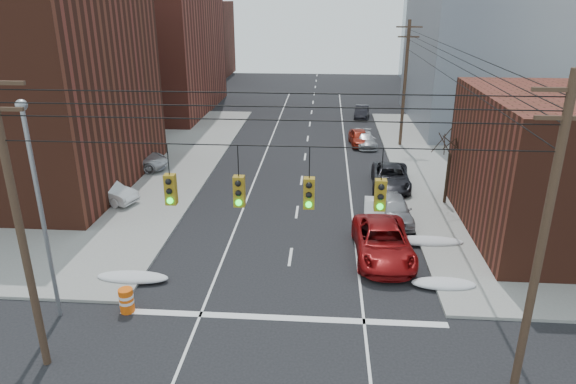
% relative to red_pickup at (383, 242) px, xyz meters
% --- Properties ---
extents(building_brick_far, '(22.00, 18.00, 12.00)m').
position_rel_red_pickup_xyz_m(building_brick_far, '(-30.81, 61.64, 5.14)').
color(building_brick_far, '#4E2317').
rests_on(building_brick_far, ground).
extents(building_office, '(22.00, 20.00, 25.00)m').
position_rel_red_pickup_xyz_m(building_office, '(17.19, 31.64, 11.64)').
color(building_office, gray).
rests_on(building_office, ground).
extents(building_glass, '(20.00, 18.00, 22.00)m').
position_rel_red_pickup_xyz_m(building_glass, '(19.19, 57.64, 10.14)').
color(building_glass, gray).
rests_on(building_glass, ground).
extents(utility_pole_left, '(2.20, 0.28, 11.00)m').
position_rel_red_pickup_xyz_m(utility_pole_left, '(-13.31, -9.36, 4.92)').
color(utility_pole_left, '#473323').
rests_on(utility_pole_left, ground).
extents(utility_pole_right, '(2.20, 0.28, 11.00)m').
position_rel_red_pickup_xyz_m(utility_pole_right, '(3.69, -9.36, 4.92)').
color(utility_pole_right, '#473323').
rests_on(utility_pole_right, ground).
extents(utility_pole_far, '(2.20, 0.28, 11.00)m').
position_rel_red_pickup_xyz_m(utility_pole_far, '(3.69, 21.64, 4.92)').
color(utility_pole_far, '#473323').
rests_on(utility_pole_far, ground).
extents(traffic_signals, '(17.00, 0.42, 2.02)m').
position_rel_red_pickup_xyz_m(traffic_signals, '(-4.71, -9.39, 6.30)').
color(traffic_signals, black).
rests_on(traffic_signals, ground).
extents(street_light, '(0.44, 0.44, 9.32)m').
position_rel_red_pickup_xyz_m(street_light, '(-14.31, -6.36, 4.68)').
color(street_light, gray).
rests_on(street_light, ground).
extents(bare_tree, '(2.09, 2.20, 4.93)m').
position_rel_red_pickup_xyz_m(bare_tree, '(4.78, 7.64, 1.46)').
color(bare_tree, black).
rests_on(bare_tree, ground).
extents(snow_nw, '(3.50, 1.08, 0.42)m').
position_rel_red_pickup_xyz_m(snow_nw, '(-12.21, -3.36, -0.65)').
color(snow_nw, silver).
rests_on(snow_nw, ground).
extents(snow_ne, '(3.00, 1.08, 0.42)m').
position_rel_red_pickup_xyz_m(snow_ne, '(2.59, -2.86, -0.65)').
color(snow_ne, silver).
rests_on(snow_ne, ground).
extents(snow_east_far, '(4.00, 1.08, 0.42)m').
position_rel_red_pickup_xyz_m(snow_east_far, '(2.59, 1.64, -0.65)').
color(snow_east_far, silver).
rests_on(snow_east_far, ground).
extents(red_pickup, '(3.05, 6.29, 1.73)m').
position_rel_red_pickup_xyz_m(red_pickup, '(0.00, 0.00, 0.00)').
color(red_pickup, maroon).
rests_on(red_pickup, ground).
extents(parked_car_a, '(2.17, 4.67, 1.55)m').
position_rel_red_pickup_xyz_m(parked_car_a, '(1.16, 4.74, -0.09)').
color(parked_car_a, '#9D9DA2').
rests_on(parked_car_a, ground).
extents(parked_car_b, '(1.59, 3.84, 1.24)m').
position_rel_red_pickup_xyz_m(parked_car_b, '(-0.01, 4.69, -0.24)').
color(parked_car_b, silver).
rests_on(parked_car_b, ground).
extents(parked_car_c, '(2.90, 5.77, 1.57)m').
position_rel_red_pickup_xyz_m(parked_car_c, '(1.59, 10.61, -0.08)').
color(parked_car_c, black).
rests_on(parked_car_c, ground).
extents(parked_car_d, '(2.00, 4.33, 1.23)m').
position_rel_red_pickup_xyz_m(parked_car_d, '(0.55, 21.36, -0.25)').
color(parked_car_d, '#ABACB0').
rests_on(parked_car_d, ground).
extents(parked_car_e, '(2.06, 4.31, 1.42)m').
position_rel_red_pickup_xyz_m(parked_car_e, '(-0.01, 21.76, -0.15)').
color(parked_car_e, maroon).
rests_on(parked_car_e, ground).
extents(parked_car_f, '(1.94, 4.26, 1.35)m').
position_rel_red_pickup_xyz_m(parked_car_f, '(0.89, 33.14, -0.19)').
color(parked_car_f, black).
rests_on(parked_car_f, ground).
extents(lot_car_a, '(4.56, 2.79, 1.42)m').
position_rel_red_pickup_xyz_m(lot_car_a, '(-17.39, 6.12, -0.00)').
color(lot_car_a, silver).
rests_on(lot_car_a, sidewalk_nw).
extents(lot_car_b, '(5.94, 3.23, 1.58)m').
position_rel_red_pickup_xyz_m(lot_car_b, '(-18.15, 12.75, 0.08)').
color(lot_car_b, '#BABABF').
rests_on(lot_car_b, sidewalk_nw).
extents(lot_car_c, '(5.06, 2.79, 1.39)m').
position_rel_red_pickup_xyz_m(lot_car_c, '(-21.15, 8.27, -0.02)').
color(lot_car_c, black).
rests_on(lot_car_c, sidewalk_nw).
extents(lot_car_d, '(3.88, 1.89, 1.28)m').
position_rel_red_pickup_xyz_m(lot_car_d, '(-24.46, 12.94, -0.07)').
color(lot_car_d, '#BDBCC2').
rests_on(lot_car_d, sidewalk_nw).
extents(construction_barrel, '(0.82, 0.82, 1.11)m').
position_rel_red_pickup_xyz_m(construction_barrel, '(-11.53, -5.86, -0.29)').
color(construction_barrel, '#EA570C').
rests_on(construction_barrel, ground).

